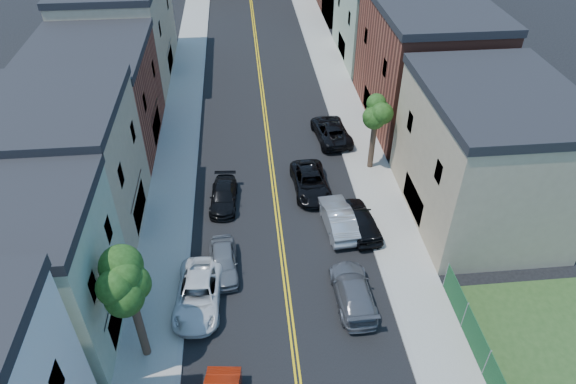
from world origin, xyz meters
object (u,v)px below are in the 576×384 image
object	(u,v)px
white_pickup	(198,294)
grey_car_left	(223,262)
black_car_left	(224,196)
silver_car_right	(338,218)
black_suv_lane	(311,182)
grey_car_right	(353,291)
black_car_right	(360,220)
dark_car_right_far	(331,130)

from	to	relation	value
white_pickup	grey_car_left	distance (m)	2.92
white_pickup	black_car_left	size ratio (longest dim) A/B	1.22
silver_car_right	black_suv_lane	size ratio (longest dim) A/B	0.94
grey_car_right	black_car_right	bearing A→B (deg)	-106.43
grey_car_right	dark_car_right_far	size ratio (longest dim) A/B	0.92
white_pickup	dark_car_right_far	world-z (taller)	dark_car_right_far
grey_car_right	dark_car_right_far	world-z (taller)	dark_car_right_far
grey_car_left	black_car_right	world-z (taller)	black_car_right
silver_car_right	black_suv_lane	bearing A→B (deg)	-77.93
black_car_left	black_suv_lane	size ratio (longest dim) A/B	0.84
white_pickup	black_car_right	bearing A→B (deg)	31.26
black_car_right	silver_car_right	size ratio (longest dim) A/B	0.96
dark_car_right_far	black_car_left	bearing A→B (deg)	35.16
grey_car_right	dark_car_right_far	bearing A→B (deg)	-96.35
dark_car_right_far	black_suv_lane	world-z (taller)	dark_car_right_far
dark_car_right_far	black_suv_lane	xyz separation A→B (m)	(-2.75, -7.24, -0.04)
white_pickup	black_suv_lane	distance (m)	12.95
grey_car_right	black_suv_lane	distance (m)	10.92
grey_car_right	black_car_left	bearing A→B (deg)	-53.65
white_pickup	grey_car_right	size ratio (longest dim) A/B	1.06
white_pickup	dark_car_right_far	xyz separation A→B (m)	(10.72, 17.46, 0.02)
grey_car_right	dark_car_right_far	xyz separation A→B (m)	(1.68, 18.11, 0.03)
grey_car_left	silver_car_right	size ratio (longest dim) A/B	0.85
grey_car_left	black_car_right	xyz separation A→B (m)	(9.30, 2.99, 0.10)
black_car_left	silver_car_right	distance (m)	8.56
black_car_right	dark_car_right_far	xyz separation A→B (m)	(-0.02, 11.92, -0.04)
grey_car_right	silver_car_right	xyz separation A→B (m)	(0.24, 6.50, 0.08)
silver_car_right	grey_car_left	bearing A→B (deg)	18.14
silver_car_right	dark_car_right_far	bearing A→B (deg)	-101.80
white_pickup	dark_car_right_far	distance (m)	20.48
white_pickup	grey_car_right	xyz separation A→B (m)	(9.04, -0.65, -0.01)
black_car_right	silver_car_right	xyz separation A→B (m)	(-1.46, 0.32, 0.01)
black_car_right	dark_car_right_far	bearing A→B (deg)	-97.14
black_car_left	grey_car_right	size ratio (longest dim) A/B	0.87
black_car_left	white_pickup	bearing A→B (deg)	-94.83
grey_car_left	black_car_right	bearing A→B (deg)	15.53
dark_car_right_far	black_suv_lane	bearing A→B (deg)	62.97
grey_car_right	silver_car_right	bearing A→B (deg)	-93.20
white_pickup	grey_car_left	xyz separation A→B (m)	(1.44, 2.54, -0.04)
black_car_left	grey_car_left	bearing A→B (deg)	-86.02
white_pickup	grey_car_right	distance (m)	9.06
black_car_left	black_car_right	distance (m)	10.03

